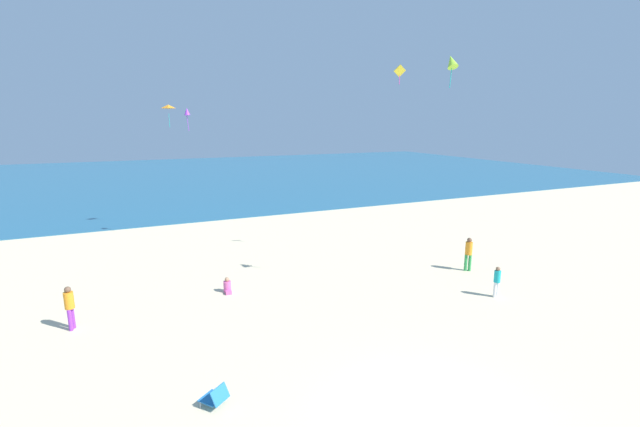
{
  "coord_description": "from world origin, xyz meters",
  "views": [
    {
      "loc": [
        -6.49,
        -7.54,
        7.57
      ],
      "look_at": [
        0.0,
        6.88,
        4.16
      ],
      "focal_mm": 23.86,
      "sensor_mm": 36.0,
      "label": 1
    }
  ],
  "objects_px": {
    "person_0": "(469,252)",
    "kite_orange": "(168,107)",
    "kite_purple": "(187,112)",
    "person_3": "(70,305)",
    "kite_yellow": "(400,71)",
    "beach_chair_far_left": "(215,397)",
    "person_2": "(497,280)",
    "kite_lime": "(452,62)",
    "person_4": "(227,287)"
  },
  "relations": [
    {
      "from": "person_0",
      "to": "kite_orange",
      "type": "bearing_deg",
      "value": -103.41
    },
    {
      "from": "kite_purple",
      "to": "person_3",
      "type": "bearing_deg",
      "value": -120.09
    },
    {
      "from": "person_3",
      "to": "kite_yellow",
      "type": "xyz_separation_m",
      "value": [
        15.35,
        1.75,
        9.1
      ]
    },
    {
      "from": "beach_chair_far_left",
      "to": "person_2",
      "type": "distance_m",
      "value": 12.93
    },
    {
      "from": "person_3",
      "to": "kite_purple",
      "type": "bearing_deg",
      "value": -100.15
    },
    {
      "from": "person_0",
      "to": "kite_purple",
      "type": "bearing_deg",
      "value": -97.29
    },
    {
      "from": "person_2",
      "to": "person_3",
      "type": "bearing_deg",
      "value": -103.61
    },
    {
      "from": "kite_yellow",
      "to": "person_3",
      "type": "bearing_deg",
      "value": -173.49
    },
    {
      "from": "beach_chair_far_left",
      "to": "kite_lime",
      "type": "relative_size",
      "value": 0.66
    },
    {
      "from": "person_3",
      "to": "person_4",
      "type": "height_order",
      "value": "person_3"
    },
    {
      "from": "person_2",
      "to": "kite_yellow",
      "type": "bearing_deg",
      "value": -166.23
    },
    {
      "from": "kite_yellow",
      "to": "kite_lime",
      "type": "bearing_deg",
      "value": -100.34
    },
    {
      "from": "kite_purple",
      "to": "kite_lime",
      "type": "relative_size",
      "value": 1.03
    },
    {
      "from": "person_2",
      "to": "kite_lime",
      "type": "relative_size",
      "value": 1.05
    },
    {
      "from": "person_2",
      "to": "person_4",
      "type": "bearing_deg",
      "value": -116.09
    },
    {
      "from": "person_0",
      "to": "kite_lime",
      "type": "xyz_separation_m",
      "value": [
        -3.58,
        -1.99,
        8.89
      ]
    },
    {
      "from": "person_3",
      "to": "person_2",
      "type": "bearing_deg",
      "value": -174.3
    },
    {
      "from": "beach_chair_far_left",
      "to": "kite_purple",
      "type": "xyz_separation_m",
      "value": [
        1.89,
        16.84,
        7.91
      ]
    },
    {
      "from": "person_0",
      "to": "kite_yellow",
      "type": "distance_m",
      "value": 9.88
    },
    {
      "from": "person_0",
      "to": "person_4",
      "type": "relative_size",
      "value": 2.51
    },
    {
      "from": "beach_chair_far_left",
      "to": "person_2",
      "type": "bearing_deg",
      "value": -117.85
    },
    {
      "from": "beach_chair_far_left",
      "to": "person_4",
      "type": "distance_m",
      "value": 7.99
    },
    {
      "from": "kite_orange",
      "to": "kite_lime",
      "type": "height_order",
      "value": "kite_lime"
    },
    {
      "from": "beach_chair_far_left",
      "to": "person_0",
      "type": "relative_size",
      "value": 0.5
    },
    {
      "from": "person_2",
      "to": "person_4",
      "type": "height_order",
      "value": "person_2"
    },
    {
      "from": "beach_chair_far_left",
      "to": "person_0",
      "type": "xyz_separation_m",
      "value": [
        13.99,
        5.48,
        0.75
      ]
    },
    {
      "from": "person_2",
      "to": "person_4",
      "type": "distance_m",
      "value": 12.0
    },
    {
      "from": "person_0",
      "to": "kite_yellow",
      "type": "height_order",
      "value": "kite_yellow"
    },
    {
      "from": "person_2",
      "to": "kite_orange",
      "type": "bearing_deg",
      "value": -146.78
    },
    {
      "from": "person_2",
      "to": "kite_lime",
      "type": "height_order",
      "value": "kite_lime"
    },
    {
      "from": "kite_purple",
      "to": "kite_lime",
      "type": "xyz_separation_m",
      "value": [
        8.52,
        -13.35,
        1.73
      ]
    },
    {
      "from": "kite_purple",
      "to": "kite_lime",
      "type": "height_order",
      "value": "kite_lime"
    },
    {
      "from": "kite_purple",
      "to": "kite_yellow",
      "type": "bearing_deg",
      "value": -42.06
    },
    {
      "from": "beach_chair_far_left",
      "to": "kite_orange",
      "type": "distance_m",
      "value": 22.07
    },
    {
      "from": "beach_chair_far_left",
      "to": "kite_lime",
      "type": "height_order",
      "value": "kite_lime"
    },
    {
      "from": "person_3",
      "to": "kite_orange",
      "type": "distance_m",
      "value": 16.6
    },
    {
      "from": "kite_purple",
      "to": "kite_orange",
      "type": "relative_size",
      "value": 0.9
    },
    {
      "from": "kite_orange",
      "to": "person_2",
      "type": "bearing_deg",
      "value": -57.41
    },
    {
      "from": "person_0",
      "to": "kite_purple",
      "type": "distance_m",
      "value": 18.08
    },
    {
      "from": "person_3",
      "to": "kite_purple",
      "type": "xyz_separation_m",
      "value": [
        5.94,
        10.24,
        7.2
      ]
    },
    {
      "from": "beach_chair_far_left",
      "to": "person_3",
      "type": "xyz_separation_m",
      "value": [
        -4.05,
        6.6,
        0.71
      ]
    },
    {
      "from": "kite_purple",
      "to": "beach_chair_far_left",
      "type": "bearing_deg",
      "value": -96.4
    },
    {
      "from": "person_0",
      "to": "kite_purple",
      "type": "xyz_separation_m",
      "value": [
        -12.11,
        11.36,
        7.15
      ]
    },
    {
      "from": "person_2",
      "to": "kite_purple",
      "type": "bearing_deg",
      "value": -142.65
    },
    {
      "from": "kite_yellow",
      "to": "kite_orange",
      "type": "relative_size",
      "value": 0.64
    },
    {
      "from": "kite_yellow",
      "to": "kite_orange",
      "type": "bearing_deg",
      "value": 130.06
    },
    {
      "from": "person_3",
      "to": "person_4",
      "type": "relative_size",
      "value": 2.39
    },
    {
      "from": "kite_purple",
      "to": "kite_orange",
      "type": "xyz_separation_m",
      "value": [
        -0.74,
        3.57,
        0.4
      ]
    },
    {
      "from": "kite_orange",
      "to": "person_0",
      "type": "bearing_deg",
      "value": -49.3
    },
    {
      "from": "person_2",
      "to": "kite_yellow",
      "type": "xyz_separation_m",
      "value": [
        -1.4,
        6.0,
        9.27
      ]
    }
  ]
}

